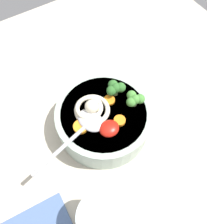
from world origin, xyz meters
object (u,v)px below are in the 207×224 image
noodle_pile (91,109)px  drinking_glass (101,220)px  soup_bowl (104,119)px  soup_spoon (86,126)px

noodle_pile → drinking_glass: noodle_pile is taller
soup_bowl → soup_spoon: size_ratio=1.18×
soup_bowl → soup_spoon: soup_spoon is taller
noodle_pile → soup_spoon: 3.96cm
soup_bowl → noodle_pile: bearing=-37.2°
soup_bowl → soup_spoon: bearing=14.4°
soup_bowl → noodle_pile: noodle_pile is taller
drinking_glass → noodle_pile: bearing=-116.5°
noodle_pile → soup_spoon: size_ratio=0.47×
noodle_pile → drinking_glass: bearing=63.5°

